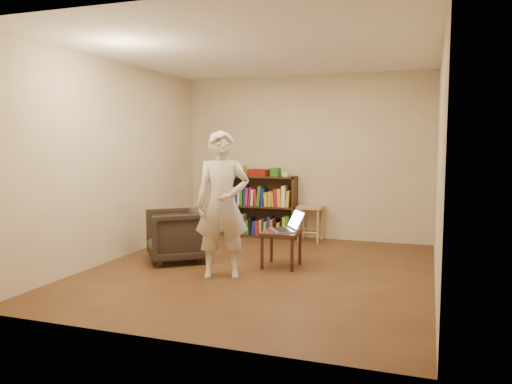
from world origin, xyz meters
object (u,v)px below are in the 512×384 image
(person, at_px, (222,205))
(stool, at_px, (311,213))
(laptop, at_px, (287,226))
(bookshelf, at_px, (260,210))
(side_table, at_px, (281,237))
(armchair, at_px, (177,235))

(person, bearing_deg, stool, 56.61)
(stool, relative_size, laptop, 1.04)
(bookshelf, bearing_deg, laptop, -61.65)
(stool, height_order, side_table, stool)
(stool, relative_size, armchair, 0.74)
(armchair, relative_size, person, 0.44)
(person, bearing_deg, bookshelf, 76.61)
(stool, height_order, person, person)
(side_table, relative_size, laptop, 0.84)
(armchair, xyz_separation_m, laptop, (1.43, 0.21, 0.17))
(laptop, distance_m, person, 0.97)
(laptop, height_order, person, person)
(armchair, distance_m, laptop, 1.46)
(armchair, height_order, laptop, laptop)
(laptop, bearing_deg, stool, 150.19)
(bookshelf, bearing_deg, side_table, -63.84)
(armchair, distance_m, person, 1.12)
(stool, relative_size, side_table, 1.23)
(stool, bearing_deg, armchair, -125.22)
(armchair, bearing_deg, stool, 107.48)
(side_table, height_order, laptop, laptop)
(side_table, bearing_deg, bookshelf, 116.16)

